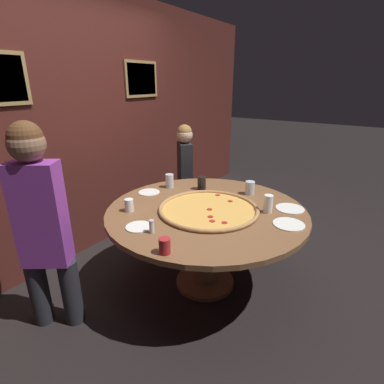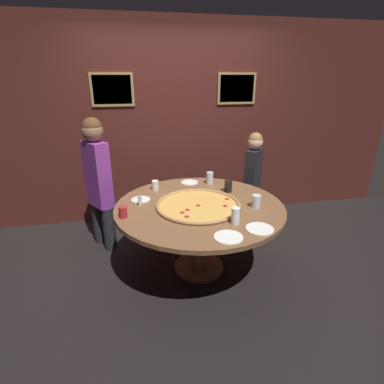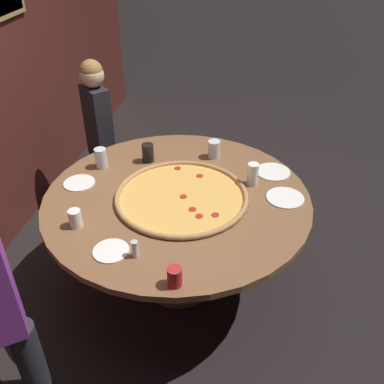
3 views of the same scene
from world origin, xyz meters
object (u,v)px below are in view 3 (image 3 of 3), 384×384
object	(u,v)px
drink_cup_by_shaker	(253,174)
white_plate_beside_cup	(285,198)
drink_cup_front_edge	(101,158)
drink_cup_far_left	(214,149)
drink_cup_centre_back	(148,153)
condiment_shaker	(135,249)
diner_far_left	(99,126)
drink_cup_far_right	(175,277)
drink_cup_beside_pizza	(75,218)
giant_pizza	(181,196)
dining_table	(177,211)
white_plate_near_front	(79,183)
white_plate_left_side	(111,251)
white_plate_far_back	(273,172)

from	to	relation	value
drink_cup_by_shaker	white_plate_beside_cup	distance (m)	0.25
drink_cup_by_shaker	drink_cup_front_edge	bearing A→B (deg)	87.84
drink_cup_far_left	drink_cup_centre_back	xyz separation A→B (m)	(-0.14, 0.44, 0.00)
condiment_shaker	diner_far_left	distance (m)	1.63
drink_cup_far_right	drink_cup_front_edge	world-z (taller)	drink_cup_front_edge
drink_cup_beside_pizza	drink_cup_by_shaker	world-z (taller)	drink_cup_by_shaker
giant_pizza	drink_cup_far_left	xyz separation A→B (m)	(0.54, -0.13, 0.05)
drink_cup_by_shaker	dining_table	bearing A→B (deg)	115.17
drink_cup_beside_pizza	condiment_shaker	bearing A→B (deg)	-114.55
white_plate_near_front	condiment_shaker	world-z (taller)	condiment_shaker
drink_cup_beside_pizza	white_plate_left_side	bearing A→B (deg)	-123.15
drink_cup_far_right	drink_cup_centre_back	xyz separation A→B (m)	(1.10, 0.42, 0.01)
drink_cup_far_left	drink_cup_by_shaker	bearing A→B (deg)	-136.80
drink_cup_far_left	drink_cup_beside_pizza	distance (m)	1.12
drink_cup_far_right	drink_cup_by_shaker	bearing A→B (deg)	-18.22
dining_table	drink_cup_centre_back	size ratio (longest dim) A/B	12.82
white_plate_beside_cup	white_plate_left_side	xyz separation A→B (m)	(-0.64, 0.89, 0.00)
giant_pizza	drink_cup_far_right	size ratio (longest dim) A/B	8.07
drink_cup_by_shaker	white_plate_left_side	bearing A→B (deg)	138.42
drink_cup_front_edge	drink_cup_beside_pizza	bearing A→B (deg)	-172.79
drink_cup_far_left	white_plate_beside_cup	size ratio (longest dim) A/B	0.54
diner_far_left	white_plate_far_back	bearing A→B (deg)	23.53
white_plate_near_front	white_plate_beside_cup	bearing A→B (deg)	-87.27
condiment_shaker	white_plate_beside_cup	bearing A→B (deg)	-49.16
white_plate_left_side	diner_far_left	bearing A→B (deg)	22.68
drink_cup_front_edge	diner_far_left	bearing A→B (deg)	22.42
drink_cup_far_left	dining_table	bearing A→B (deg)	162.70
white_plate_near_front	diner_far_left	bearing A→B (deg)	12.49
dining_table	white_plate_left_side	world-z (taller)	white_plate_left_side
white_plate_far_back	drink_cup_by_shaker	bearing A→B (deg)	141.98
drink_cup_far_right	drink_cup_centre_back	size ratio (longest dim) A/B	0.79
drink_cup_front_edge	white_plate_far_back	distance (m)	1.16
dining_table	diner_far_left	world-z (taller)	diner_far_left
giant_pizza	drink_cup_beside_pizza	distance (m)	0.64
drink_cup_by_shaker	white_plate_near_front	xyz separation A→B (m)	(-0.19, 1.09, -0.07)
drink_cup_far_left	drink_cup_beside_pizza	xyz separation A→B (m)	(-0.90, 0.65, -0.01)
dining_table	giant_pizza	xyz separation A→B (m)	(-0.02, -0.03, 0.14)
drink_cup_centre_back	condiment_shaker	bearing A→B (deg)	-169.06
white_plate_beside_cup	white_plate_near_front	distance (m)	1.31
dining_table	drink_cup_far_right	world-z (taller)	drink_cup_far_right
giant_pizza	drink_cup_far_right	bearing A→B (deg)	-171.35
drink_cup_far_right	drink_cup_front_edge	xyz separation A→B (m)	(0.97, 0.71, 0.02)
drink_cup_far_left	white_plate_near_front	bearing A→B (deg)	121.41
giant_pizza	condiment_shaker	world-z (taller)	condiment_shaker
drink_cup_far_left	diner_far_left	size ratio (longest dim) A/B	0.10
giant_pizza	white_plate_far_back	world-z (taller)	giant_pizza
drink_cup_centre_back	diner_far_left	bearing A→B (deg)	47.51
drink_cup_centre_back	drink_cup_far_left	bearing A→B (deg)	-72.74
drink_cup_centre_back	drink_cup_by_shaker	xyz separation A→B (m)	(-0.17, -0.73, 0.01)
drink_cup_centre_back	white_plate_left_side	bearing A→B (deg)	-177.07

